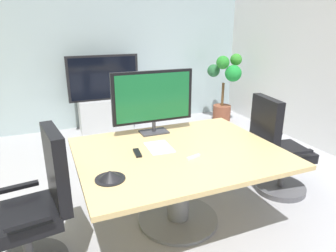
{
  "coord_description": "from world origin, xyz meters",
  "views": [
    {
      "loc": [
        -0.89,
        -2.08,
        1.79
      ],
      "look_at": [
        0.15,
        0.4,
        0.88
      ],
      "focal_mm": 32.19,
      "sensor_mm": 36.0,
      "label": 1
    }
  ],
  "objects_px": {
    "office_chair_right": "(276,154)",
    "potted_plant": "(225,83)",
    "tv_monitor": "(153,99)",
    "remote_control": "(137,153)",
    "wall_display_unit": "(105,106)",
    "office_chair_left": "(37,214)",
    "conference_table": "(179,168)",
    "conference_phone": "(110,176)"
  },
  "relations": [
    {
      "from": "conference_phone",
      "to": "remote_control",
      "type": "xyz_separation_m",
      "value": [
        0.31,
        0.36,
        -0.02
      ]
    },
    {
      "from": "conference_phone",
      "to": "office_chair_right",
      "type": "bearing_deg",
      "value": 10.88
    },
    {
      "from": "tv_monitor",
      "to": "potted_plant",
      "type": "xyz_separation_m",
      "value": [
        2.16,
        2.01,
        -0.34
      ]
    },
    {
      "from": "tv_monitor",
      "to": "remote_control",
      "type": "distance_m",
      "value": 0.66
    },
    {
      "from": "office_chair_left",
      "to": "wall_display_unit",
      "type": "height_order",
      "value": "wall_display_unit"
    },
    {
      "from": "conference_phone",
      "to": "office_chair_left",
      "type": "bearing_deg",
      "value": 161.17
    },
    {
      "from": "wall_display_unit",
      "to": "remote_control",
      "type": "relative_size",
      "value": 7.71
    },
    {
      "from": "conference_table",
      "to": "tv_monitor",
      "type": "relative_size",
      "value": 2.1
    },
    {
      "from": "tv_monitor",
      "to": "office_chair_left",
      "type": "bearing_deg",
      "value": -151.08
    },
    {
      "from": "tv_monitor",
      "to": "wall_display_unit",
      "type": "height_order",
      "value": "tv_monitor"
    },
    {
      "from": "tv_monitor",
      "to": "conference_phone",
      "type": "xyz_separation_m",
      "value": [
        -0.63,
        -0.82,
        -0.33
      ]
    },
    {
      "from": "office_chair_right",
      "to": "potted_plant",
      "type": "relative_size",
      "value": 0.85
    },
    {
      "from": "tv_monitor",
      "to": "remote_control",
      "type": "height_order",
      "value": "tv_monitor"
    },
    {
      "from": "potted_plant",
      "to": "conference_phone",
      "type": "bearing_deg",
      "value": -134.75
    },
    {
      "from": "conference_table",
      "to": "wall_display_unit",
      "type": "bearing_deg",
      "value": 91.69
    },
    {
      "from": "tv_monitor",
      "to": "conference_table",
      "type": "bearing_deg",
      "value": -85.17
    },
    {
      "from": "office_chair_left",
      "to": "office_chair_right",
      "type": "distance_m",
      "value": 2.41
    },
    {
      "from": "remote_control",
      "to": "office_chair_right",
      "type": "bearing_deg",
      "value": 6.18
    },
    {
      "from": "tv_monitor",
      "to": "remote_control",
      "type": "relative_size",
      "value": 4.94
    },
    {
      "from": "remote_control",
      "to": "tv_monitor",
      "type": "bearing_deg",
      "value": 61.28
    },
    {
      "from": "conference_table",
      "to": "tv_monitor",
      "type": "height_order",
      "value": "tv_monitor"
    },
    {
      "from": "office_chair_left",
      "to": "tv_monitor",
      "type": "relative_size",
      "value": 1.3
    },
    {
      "from": "wall_display_unit",
      "to": "conference_table",
      "type": "bearing_deg",
      "value": -88.31
    },
    {
      "from": "tv_monitor",
      "to": "wall_display_unit",
      "type": "xyz_separation_m",
      "value": [
        -0.04,
        2.36,
        -0.64
      ]
    },
    {
      "from": "office_chair_left",
      "to": "remote_control",
      "type": "xyz_separation_m",
      "value": [
        0.84,
        0.18,
        0.28
      ]
    },
    {
      "from": "wall_display_unit",
      "to": "potted_plant",
      "type": "relative_size",
      "value": 1.02
    },
    {
      "from": "conference_table",
      "to": "office_chair_right",
      "type": "xyz_separation_m",
      "value": [
        1.2,
        0.07,
        -0.1
      ]
    },
    {
      "from": "office_chair_left",
      "to": "potted_plant",
      "type": "bearing_deg",
      "value": 120.75
    },
    {
      "from": "conference_table",
      "to": "remote_control",
      "type": "distance_m",
      "value": 0.41
    },
    {
      "from": "potted_plant",
      "to": "remote_control",
      "type": "bearing_deg",
      "value": -135.22
    },
    {
      "from": "potted_plant",
      "to": "office_chair_left",
      "type": "bearing_deg",
      "value": -141.47
    },
    {
      "from": "wall_display_unit",
      "to": "conference_phone",
      "type": "xyz_separation_m",
      "value": [
        -0.59,
        -3.18,
        0.32
      ]
    },
    {
      "from": "conference_table",
      "to": "remote_control",
      "type": "xyz_separation_m",
      "value": [
        -0.36,
        0.07,
        0.18
      ]
    },
    {
      "from": "conference_phone",
      "to": "remote_control",
      "type": "height_order",
      "value": "conference_phone"
    },
    {
      "from": "conference_table",
      "to": "conference_phone",
      "type": "height_order",
      "value": "conference_phone"
    },
    {
      "from": "office_chair_left",
      "to": "wall_display_unit",
      "type": "xyz_separation_m",
      "value": [
        1.12,
        3.0,
        -0.01
      ]
    },
    {
      "from": "potted_plant",
      "to": "remote_control",
      "type": "relative_size",
      "value": 7.52
    },
    {
      "from": "wall_display_unit",
      "to": "office_chair_left",
      "type": "bearing_deg",
      "value": -110.38
    },
    {
      "from": "conference_table",
      "to": "conference_phone",
      "type": "distance_m",
      "value": 0.77
    },
    {
      "from": "office_chair_right",
      "to": "conference_phone",
      "type": "distance_m",
      "value": 1.94
    },
    {
      "from": "conference_table",
      "to": "remote_control",
      "type": "bearing_deg",
      "value": 169.29
    },
    {
      "from": "wall_display_unit",
      "to": "potted_plant",
      "type": "height_order",
      "value": "wall_display_unit"
    }
  ]
}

